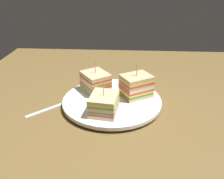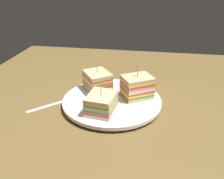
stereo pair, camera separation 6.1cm
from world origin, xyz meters
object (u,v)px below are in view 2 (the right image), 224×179
at_px(plate, 112,101).
at_px(spoon, 66,99).
at_px(sandwich_wedge_1, 137,87).
at_px(sandwich_wedge_2, 98,81).
at_px(sandwich_wedge_0, 101,103).

height_order(plate, spoon, plate).
height_order(plate, sandwich_wedge_1, sandwich_wedge_1).
xyz_separation_m(sandwich_wedge_1, spoon, (-0.03, 0.20, -0.04)).
xyz_separation_m(plate, sandwich_wedge_2, (0.05, 0.05, 0.04)).
bearing_deg(sandwich_wedge_1, sandwich_wedge_0, 18.12).
relative_size(sandwich_wedge_1, sandwich_wedge_2, 0.98).
xyz_separation_m(sandwich_wedge_0, sandwich_wedge_2, (0.12, 0.04, 0.00)).
bearing_deg(spoon, sandwich_wedge_0, -73.87).
height_order(sandwich_wedge_0, sandwich_wedge_2, sandwich_wedge_2).
xyz_separation_m(sandwich_wedge_2, spoon, (-0.05, 0.08, -0.04)).
relative_size(plate, sandwich_wedge_1, 2.73).
bearing_deg(plate, sandwich_wedge_0, 167.27).
bearing_deg(plate, sandwich_wedge_2, 46.51).
bearing_deg(sandwich_wedge_2, sandwich_wedge_1, 42.37).
height_order(sandwich_wedge_2, spoon, sandwich_wedge_2).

